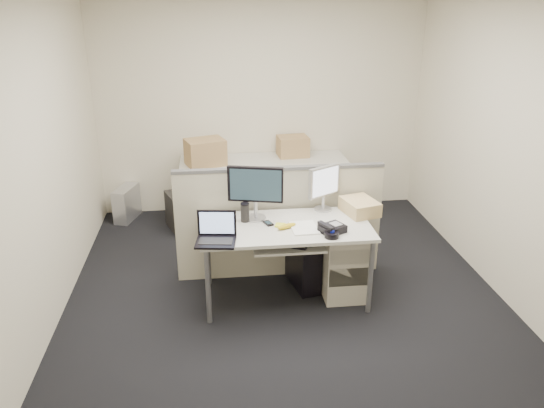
{
  "coord_description": "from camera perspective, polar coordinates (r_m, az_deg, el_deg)",
  "views": [
    {
      "loc": [
        -0.61,
        -4.21,
        2.66
      ],
      "look_at": [
        -0.1,
        0.15,
        0.88
      ],
      "focal_mm": 35.0,
      "sensor_mm": 36.0,
      "label": 1
    }
  ],
  "objects": [
    {
      "name": "monitor_main",
      "position": [
        4.72,
        -1.79,
        1.17
      ],
      "size": [
        0.53,
        0.3,
        0.5
      ],
      "primitive_type": "cube",
      "rotation": [
        0.0,
        0.0,
        -0.24
      ],
      "color": "black",
      "rests_on": "desk"
    },
    {
      "name": "travel_mug",
      "position": [
        4.73,
        -2.93,
        -0.97
      ],
      "size": [
        0.1,
        0.1,
        0.16
      ],
      "primitive_type": "cylinder",
      "rotation": [
        0.0,
        0.0,
        0.29
      ],
      "color": "black",
      "rests_on": "desk"
    },
    {
      "name": "floor",
      "position": [
        5.02,
        1.41,
        -9.98
      ],
      "size": [
        4.0,
        4.5,
        0.01
      ],
      "primitive_type": "cube",
      "color": "black",
      "rests_on": "ground"
    },
    {
      "name": "desk_phone",
      "position": [
        4.57,
        6.51,
        -2.65
      ],
      "size": [
        0.25,
        0.24,
        0.06
      ],
      "primitive_type": "cube",
      "rotation": [
        0.0,
        0.0,
        0.48
      ],
      "color": "black",
      "rests_on": "desk"
    },
    {
      "name": "cardboard_box_left",
      "position": [
        6.28,
        -7.18,
        5.46
      ],
      "size": [
        0.51,
        0.44,
        0.33
      ],
      "primitive_type": "cube",
      "rotation": [
        0.0,
        0.0,
        0.31
      ],
      "color": "tan",
      "rests_on": "back_counter"
    },
    {
      "name": "manila_folders",
      "position": [
        4.97,
        9.42,
        -0.28
      ],
      "size": [
        0.35,
        0.4,
        0.13
      ],
      "primitive_type": "cube",
      "rotation": [
        0.0,
        0.0,
        0.26
      ],
      "color": "tan",
      "rests_on": "desk"
    },
    {
      "name": "laptop",
      "position": [
        4.33,
        -6.13,
        -2.77
      ],
      "size": [
        0.35,
        0.28,
        0.24
      ],
      "primitive_type": "cube",
      "rotation": [
        0.0,
        0.0,
        -0.14
      ],
      "color": "black",
      "rests_on": "desk"
    },
    {
      "name": "pc_tower_spare_silver",
      "position": [
        6.8,
        -15.36,
        0.08
      ],
      "size": [
        0.3,
        0.47,
        0.41
      ],
      "primitive_type": "cube",
      "rotation": [
        0.0,
        0.0,
        -0.3
      ],
      "color": "#B7B7BC",
      "rests_on": "floor"
    },
    {
      "name": "sticky_pad",
      "position": [
        4.67,
        0.88,
        -2.29
      ],
      "size": [
        0.11,
        0.11,
        0.01
      ],
      "primitive_type": "cube",
      "rotation": [
        0.0,
        0.0,
        -0.3
      ],
      "color": "yellow",
      "rests_on": "desk"
    },
    {
      "name": "back_counter",
      "position": [
        6.59,
        -0.87,
        1.64
      ],
      "size": [
        2.0,
        0.6,
        0.72
      ],
      "primitive_type": "cube",
      "color": "beige",
      "rests_on": "floor"
    },
    {
      "name": "wall_left",
      "position": [
        4.63,
        -23.82,
        3.69
      ],
      "size": [
        0.02,
        4.5,
        2.7
      ],
      "primitive_type": "cube",
      "color": "beige",
      "rests_on": "ground"
    },
    {
      "name": "red_binder",
      "position": [
        6.34,
        -5.81,
        5.42
      ],
      "size": [
        0.08,
        0.29,
        0.27
      ],
      "primitive_type": "cube",
      "rotation": [
        0.0,
        0.0,
        0.06
      ],
      "color": "maroon",
      "rests_on": "back_counter"
    },
    {
      "name": "wall_right",
      "position": [
        5.13,
        24.39,
        5.27
      ],
      "size": [
        0.02,
        4.5,
        2.7
      ],
      "primitive_type": "cube",
      "color": "beige",
      "rests_on": "ground"
    },
    {
      "name": "desk",
      "position": [
        4.7,
        1.48,
        -3.06
      ],
      "size": [
        1.5,
        0.75,
        0.73
      ],
      "color": "silver",
      "rests_on": "floor"
    },
    {
      "name": "trackball",
      "position": [
        4.48,
        6.44,
        -3.3
      ],
      "size": [
        0.14,
        0.14,
        0.05
      ],
      "primitive_type": "cylinder",
      "rotation": [
        0.0,
        0.0,
        -0.19
      ],
      "color": "black",
      "rests_on": "desk"
    },
    {
      "name": "cellphone",
      "position": [
        4.7,
        -0.41,
        -2.09
      ],
      "size": [
        0.09,
        0.12,
        0.01
      ],
      "primitive_type": "cube",
      "rotation": [
        0.0,
        0.0,
        0.37
      ],
      "color": "black",
      "rests_on": "desk"
    },
    {
      "name": "paper_stack",
      "position": [
        4.62,
        3.47,
        -2.58
      ],
      "size": [
        0.23,
        0.29,
        0.01
      ],
      "primitive_type": "cube",
      "rotation": [
        0.0,
        0.0,
        0.04
      ],
      "color": "white",
      "rests_on": "desk"
    },
    {
      "name": "keyboard",
      "position": [
        4.58,
        1.1,
        -4.07
      ],
      "size": [
        0.48,
        0.33,
        0.03
      ],
      "primitive_type": "cube",
      "rotation": [
        0.0,
        0.0,
        -0.41
      ],
      "color": "black",
      "rests_on": "keyboard_tray"
    },
    {
      "name": "cubicle_partition",
      "position": [
        5.15,
        0.78,
        -2.12
      ],
      "size": [
        2.0,
        0.06,
        1.1
      ],
      "primitive_type": "cube",
      "color": "#AAA48A",
      "rests_on": "floor"
    },
    {
      "name": "monitor_small",
      "position": [
        4.95,
        5.59,
        1.66
      ],
      "size": [
        0.39,
        0.33,
        0.42
      ],
      "primitive_type": "cube",
      "rotation": [
        0.0,
        0.0,
        0.53
      ],
      "color": "#B7B7BC",
      "rests_on": "desk"
    },
    {
      "name": "wall_back",
      "position": [
        6.62,
        -1.21,
        10.66
      ],
      "size": [
        4.0,
        0.02,
        2.7
      ],
      "primitive_type": "cube",
      "color": "beige",
      "rests_on": "ground"
    },
    {
      "name": "pc_tower_spare_dark",
      "position": [
        6.35,
        -10.06,
        -0.91
      ],
      "size": [
        0.33,
        0.5,
        0.43
      ],
      "primitive_type": "cube",
      "rotation": [
        0.0,
        0.0,
        0.35
      ],
      "color": "black",
      "rests_on": "floor"
    },
    {
      "name": "cardboard_box_right",
      "position": [
        6.59,
        2.25,
        6.15
      ],
      "size": [
        0.39,
        0.32,
        0.27
      ],
      "primitive_type": "cube",
      "rotation": [
        0.0,
        0.0,
        0.09
      ],
      "color": "tan",
      "rests_on": "back_counter"
    },
    {
      "name": "pc_tower_desk",
      "position": [
        5.11,
        3.36,
        -6.44
      ],
      "size": [
        0.29,
        0.51,
        0.45
      ],
      "primitive_type": "cube",
      "rotation": [
        0.0,
        0.0,
        0.2
      ],
      "color": "black",
      "rests_on": "floor"
    },
    {
      "name": "banana",
      "position": [
        4.61,
        1.6,
        -2.4
      ],
      "size": [
        0.19,
        0.13,
        0.04
      ],
      "primitive_type": "ellipsoid",
      "rotation": [
        0.0,
        0.0,
        0.47
      ],
      "color": "gold",
      "rests_on": "desk"
    },
    {
      "name": "wall_front",
      "position": [
        2.44,
        9.13,
        -10.8
      ],
      "size": [
        4.0,
        0.02,
        2.7
      ],
      "primitive_type": "cube",
      "color": "beige",
      "rests_on": "ground"
    },
    {
      "name": "keyboard_tray",
      "position": [
        4.56,
        1.79,
        -4.52
      ],
      "size": [
        0.62,
        0.32,
        0.02
      ],
      "primitive_type": "cube",
      "color": "silver",
      "rests_on": "desk"
    },
    {
      "name": "drawer_pedestal",
      "position": [
        5.0,
        7.65,
        -6.0
      ],
      "size": [
        0.4,
        0.55,
        0.65
      ],
      "primitive_type": "cube",
      "color": "beige",
      "rests_on": "floor"
    }
  ]
}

